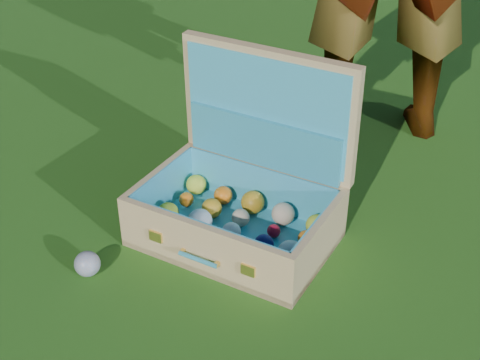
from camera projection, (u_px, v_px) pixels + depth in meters
name	position (u px, v px, depth m)	size (l,w,h in m)	color
ground	(291.00, 288.00, 1.76)	(60.00, 60.00, 0.00)	#215114
stray_ball	(87.00, 264.00, 1.79)	(0.07, 0.07, 0.07)	teal
suitcase	(246.00, 187.00, 1.90)	(0.63, 0.54, 0.52)	tan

